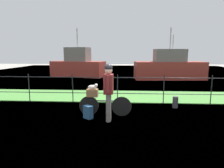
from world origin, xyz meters
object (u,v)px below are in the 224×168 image
terrier_dog (93,87)px  cyclist_person (109,87)px  moored_boat_far (172,68)px  moored_boat_mid (169,68)px  moored_boat_near (78,66)px  wooden_crate (92,93)px  backpack_on_paving (88,112)px  mooring_bollard (175,102)px  bicycle_main (105,105)px

terrier_dog → cyclist_person: size_ratio=0.19×
terrier_dog → moored_boat_far: 12.40m
terrier_dog → moored_boat_mid: moored_boat_mid is taller
cyclist_person → moored_boat_near: size_ratio=0.35×
wooden_crate → moored_boat_near: bearing=105.9°
moored_boat_mid → moored_boat_far: size_ratio=1.02×
backpack_on_paving → moored_boat_far: size_ratio=0.08×
terrier_dog → wooden_crate: bearing=179.6°
mooring_bollard → wooden_crate: bearing=-160.0°
terrier_dog → bicycle_main: bearing=-0.4°
wooden_crate → moored_boat_far: size_ratio=0.07×
backpack_on_paving → moored_boat_far: 12.73m
cyclist_person → moored_boat_near: 11.36m
cyclist_person → moored_boat_far: moored_boat_far is taller
mooring_bollard → moored_boat_far: 10.49m
mooring_bollard → moored_boat_near: (-5.83, 9.30, 0.72)m
mooring_bollard → moored_boat_mid: size_ratio=0.08×
backpack_on_paving → bicycle_main: bearing=-106.3°
wooden_crate → backpack_on_paving: bearing=-106.4°
backpack_on_paving → moored_boat_near: bearing=-34.1°
cyclist_person → moored_boat_far: size_ratio=0.32×
bicycle_main → moored_boat_mid: (4.07, 9.05, 0.55)m
terrier_dog → moored_boat_mid: (4.43, 9.05, -0.05)m
terrier_dog → moored_boat_mid: size_ratio=0.06×
wooden_crate → terrier_dog: bearing=-0.4°
bicycle_main → moored_boat_mid: bearing=65.8°
bicycle_main → wooden_crate: 0.56m
cyclist_person → moored_boat_far: 12.61m
moored_boat_near → terrier_dog: bearing=-73.9°
wooden_crate → bicycle_main: bearing=-0.4°
cyclist_person → moored_boat_mid: 10.27m
cyclist_person → backpack_on_paving: size_ratio=4.21×
backpack_on_paving → moored_boat_near: (-2.86, 10.66, 0.72)m
cyclist_person → wooden_crate: bearing=140.6°
terrier_dog → mooring_bollard: terrier_dog is taller
mooring_bollard → moored_boat_near: moored_boat_near is taller
backpack_on_paving → cyclist_person: bearing=-151.9°
terrier_dog → moored_boat_mid: bearing=63.9°
wooden_crate → moored_boat_mid: (4.46, 9.04, 0.14)m
moored_boat_mid → backpack_on_paving: bearing=-115.9°
cyclist_person → moored_boat_near: (-3.51, 10.80, -0.08)m
backpack_on_paving → wooden_crate: bearing=-65.5°
cyclist_person → moored_boat_mid: bearing=67.7°
mooring_bollard → moored_boat_far: (2.32, 10.22, 0.51)m
moored_boat_mid → terrier_dog: bearing=-116.1°
terrier_dog → backpack_on_paving: terrier_dog is taller
backpack_on_paving → moored_boat_far: moored_boat_far is taller
terrier_dog → moored_boat_mid: 10.07m
cyclist_person → backpack_on_paving: cyclist_person is taller
bicycle_main → backpack_on_paving: 0.58m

